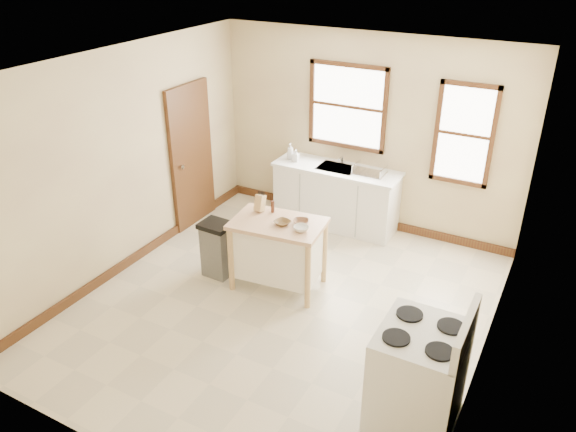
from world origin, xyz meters
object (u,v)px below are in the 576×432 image
Objects in this scene: pepper_grinder at (273,207)px; gas_stove at (419,365)px; bowl_b at (301,222)px; soap_bottle_b at (296,156)px; soap_bottle_a at (290,151)px; kitchen_island at (278,254)px; knife_block at (260,204)px; dish_rack at (370,170)px; bowl_a at (282,223)px; bowl_c at (301,228)px; trash_bin at (217,249)px.

pepper_grinder is 2.77m from gas_stove.
soap_bottle_b is at bearing 119.61° from bowl_b.
soap_bottle_a is 2.06m from kitchen_island.
soap_bottle_b reaches higher than pepper_grinder.
pepper_grinder is at bearing 20.43° from knife_block.
gas_stove reaches higher than dish_rack.
soap_bottle_b is 0.97× the size of bowl_a.
pepper_grinder is at bearing 147.22° from gas_stove.
gas_stove is at bearing -34.61° from bowl_c.
bowl_a reaches higher than trash_bin.
dish_rack is at bearing 70.01° from kitchen_island.
kitchen_island is at bearing 148.69° from gas_stove.
kitchen_island is 5.89× the size of bowl_a.
pepper_grinder reaches higher than trash_bin.
trash_bin is at bearing -172.22° from bowl_a.
kitchen_island is 0.48m from bowl_a.
knife_block is at bearing 156.61° from bowl_a.
soap_bottle_b is 0.90× the size of knife_block.
bowl_b is 1.02× the size of bowl_c.
knife_block reaches higher than bowl_b.
bowl_a is at bearing -18.73° from knife_block.
gas_stove reaches higher than bowl_b.
bowl_c is 1.27m from trash_bin.
pepper_grinder is 0.46m from bowl_b.
bowl_a is (0.88, -1.83, -0.13)m from soap_bottle_a.
bowl_c reaches higher than bowl_a.
dish_rack reaches higher than bowl_c.
bowl_c reaches higher than trash_bin.
trash_bin is at bearing -175.99° from kitchen_island.
knife_block is 0.16× the size of gas_stove.
bowl_b is at bearing -90.87° from dish_rack.
knife_block is at bearing 174.77° from bowl_b.
trash_bin is at bearing 158.63° from gas_stove.
bowl_b is (0.60, -0.05, -0.08)m from knife_block.
soap_bottle_a is at bearing 91.96° from trash_bin.
soap_bottle_b is 1.01× the size of bowl_c.
soap_bottle_b is 1.65m from knife_block.
soap_bottle_a is 1.37× the size of soap_bottle_b.
trash_bin is at bearing -95.76° from soap_bottle_a.
soap_bottle_b is at bearing 113.09° from bowl_a.
kitchen_island is (0.69, -1.77, -0.56)m from soap_bottle_b.
soap_bottle_b is 2.10m from bowl_c.
soap_bottle_a is at bearing 110.99° from pepper_grinder.
bowl_c is at bearing 145.39° from gas_stove.
dish_rack is at bearing 84.00° from bowl_b.
dish_rack is 2.40× the size of bowl_b.
bowl_b is 0.15× the size of gas_stove.
knife_block is 1.12× the size of bowl_c.
soap_bottle_a reaches higher than bowl_b.
bowl_c is at bearing 6.36° from trash_bin.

